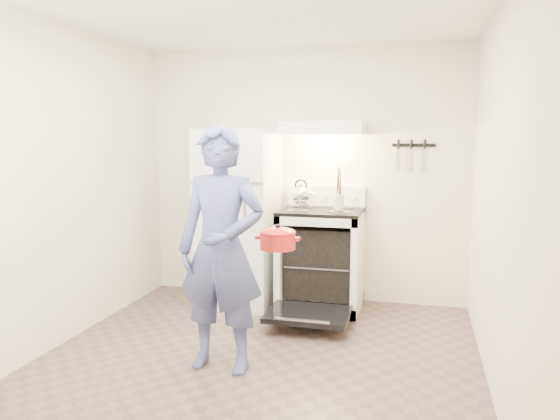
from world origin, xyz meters
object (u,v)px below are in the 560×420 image
object	(u,v)px
refrigerator	(239,217)
stove_body	(321,261)
person	(221,250)
dutch_oven	(278,241)
tea_kettle	(301,194)

from	to	relation	value
refrigerator	stove_body	xyz separation A→B (m)	(0.81, 0.02, -0.39)
stove_body	person	size ratio (longest dim) A/B	0.54
person	dutch_oven	world-z (taller)	person
person	dutch_oven	bearing A→B (deg)	51.75
refrigerator	dutch_oven	bearing A→B (deg)	-58.67
stove_body	person	xyz separation A→B (m)	(-0.43, -1.52, 0.40)
refrigerator	tea_kettle	distance (m)	0.65
refrigerator	dutch_oven	size ratio (longest dim) A/B	5.03
dutch_oven	tea_kettle	bearing A→B (deg)	94.25
stove_body	tea_kettle	world-z (taller)	tea_kettle
refrigerator	tea_kettle	xyz separation A→B (m)	(0.59, 0.11, 0.24)
tea_kettle	refrigerator	bearing A→B (deg)	-169.55
stove_body	person	bearing A→B (deg)	-105.97
refrigerator	person	distance (m)	1.54
stove_body	dutch_oven	distance (m)	1.22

